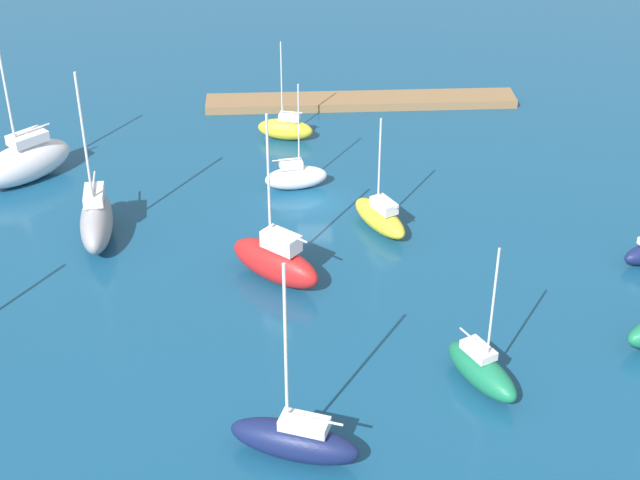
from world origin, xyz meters
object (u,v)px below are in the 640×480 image
(pier_dock, at_px, (361,101))
(sailboat_gray_far_north, at_px, (96,220))
(sailboat_red_mid_basin, at_px, (276,261))
(sailboat_green_east_end, at_px, (482,370))
(sailboat_yellow_lone_south, at_px, (286,128))
(sailboat_yellow_off_beacon, at_px, (380,217))
(sailboat_white_near_pier, at_px, (296,177))
(sailboat_white_lone_north, at_px, (24,162))
(sailboat_navy_along_channel, at_px, (295,439))

(pier_dock, distance_m, sailboat_gray_far_north, 29.47)
(sailboat_red_mid_basin, relative_size, sailboat_green_east_end, 1.28)
(sailboat_red_mid_basin, bearing_deg, sailboat_yellow_lone_south, -51.85)
(sailboat_yellow_lone_south, xyz_separation_m, sailboat_green_east_end, (-9.98, 31.51, 0.03))
(sailboat_yellow_off_beacon, height_order, sailboat_white_near_pier, sailboat_white_near_pier)
(sailboat_white_lone_north, bearing_deg, sailboat_navy_along_channel, 80.41)
(sailboat_navy_along_channel, bearing_deg, pier_dock, -79.22)
(sailboat_gray_far_north, distance_m, sailboat_yellow_off_beacon, 19.31)
(sailboat_gray_far_north, height_order, sailboat_white_near_pier, sailboat_gray_far_north)
(sailboat_yellow_off_beacon, xyz_separation_m, sailboat_white_near_pier, (5.63, -6.23, -0.01))
(sailboat_red_mid_basin, xyz_separation_m, sailboat_green_east_end, (-11.03, 10.79, -0.46))
(sailboat_red_mid_basin, bearing_deg, sailboat_navy_along_channel, 133.75)
(sailboat_white_lone_north, xyz_separation_m, sailboat_gray_far_north, (-6.63, 8.81, -0.11))
(sailboat_navy_along_channel, distance_m, sailboat_white_lone_north, 35.90)
(pier_dock, relative_size, sailboat_navy_along_channel, 2.40)
(sailboat_red_mid_basin, xyz_separation_m, sailboat_gray_far_north, (12.03, -5.63, 0.05))
(sailboat_gray_far_north, height_order, sailboat_yellow_off_beacon, sailboat_gray_far_north)
(sailboat_green_east_end, bearing_deg, sailboat_yellow_off_beacon, 165.37)
(sailboat_yellow_lone_south, distance_m, sailboat_navy_along_channel, 36.49)
(sailboat_white_lone_north, relative_size, sailboat_gray_far_north, 0.97)
(sailboat_white_lone_north, bearing_deg, sailboat_green_east_end, 97.35)
(pier_dock, xyz_separation_m, sailboat_green_east_end, (-3.17, 38.14, 0.64))
(sailboat_navy_along_channel, height_order, sailboat_green_east_end, sailboat_navy_along_channel)
(sailboat_yellow_lone_south, relative_size, sailboat_navy_along_channel, 0.73)
(sailboat_white_lone_north, bearing_deg, pier_dock, 163.67)
(sailboat_white_lone_north, distance_m, sailboat_red_mid_basin, 23.59)
(sailboat_white_lone_north, distance_m, sailboat_yellow_off_beacon, 27.29)
(pier_dock, height_order, sailboat_navy_along_channel, sailboat_navy_along_channel)
(sailboat_yellow_off_beacon, bearing_deg, sailboat_yellow_lone_south, -4.86)
(sailboat_yellow_lone_south, xyz_separation_m, sailboat_gray_far_north, (13.09, 15.09, 0.54))
(sailboat_green_east_end, relative_size, sailboat_yellow_off_beacon, 1.08)
(sailboat_white_lone_north, xyz_separation_m, sailboat_white_near_pier, (-20.30, 2.26, -0.63))
(sailboat_navy_along_channel, relative_size, sailboat_white_near_pier, 1.37)
(sailboat_navy_along_channel, distance_m, sailboat_red_mid_basin, 15.79)
(sailboat_yellow_lone_south, relative_size, sailboat_gray_far_north, 0.68)
(sailboat_yellow_lone_south, bearing_deg, sailboat_white_near_pier, 108.70)
(sailboat_yellow_lone_south, distance_m, sailboat_white_lone_north, 20.70)
(sailboat_green_east_end, height_order, sailboat_white_near_pier, sailboat_green_east_end)
(sailboat_navy_along_channel, height_order, sailboat_yellow_off_beacon, sailboat_navy_along_channel)
(sailboat_green_east_end, xyz_separation_m, sailboat_yellow_off_beacon, (3.76, -16.74, -0.00))
(sailboat_yellow_lone_south, height_order, sailboat_white_lone_north, sailboat_white_lone_north)
(sailboat_yellow_lone_south, height_order, sailboat_green_east_end, sailboat_green_east_end)
(sailboat_navy_along_channel, bearing_deg, sailboat_yellow_off_beacon, -86.58)
(sailboat_white_lone_north, distance_m, sailboat_white_near_pier, 20.44)
(pier_dock, bearing_deg, sailboat_yellow_off_beacon, 88.42)
(sailboat_gray_far_north, bearing_deg, sailboat_yellow_off_beacon, 85.28)
(sailboat_red_mid_basin, bearing_deg, sailboat_gray_far_north, 15.99)
(sailboat_white_lone_north, bearing_deg, sailboat_yellow_off_beacon, 119.57)
(sailboat_white_lone_north, relative_size, sailboat_yellow_off_beacon, 1.44)
(sailboat_red_mid_basin, height_order, sailboat_gray_far_north, sailboat_gray_far_north)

